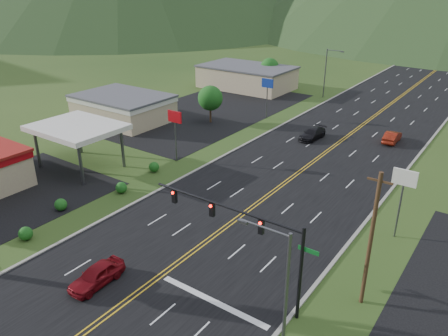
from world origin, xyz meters
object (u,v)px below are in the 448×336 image
Objects in this scene: streetlight_west at (327,70)px; car_red_near at (97,276)px; car_dark_mid at (312,134)px; car_red_far at (392,137)px; gas_canopy at (77,128)px; traffic_signal at (248,231)px; streetlight_east at (281,291)px.

streetlight_west is 2.00× the size of car_red_near.
car_red_near is 0.89× the size of car_dark_mid.
car_red_far is (9.52, 5.13, 0.03)m from car_dark_mid.
car_dark_mid is 1.10× the size of car_red_far.
streetlight_west reaches higher than gas_canopy.
traffic_signal is 2.58× the size of car_dark_mid.
traffic_signal is 6.17m from streetlight_east.
streetlight_east reaches higher than car_red_far.
car_dark_mid is (-0.52, 38.50, -0.03)m from car_red_near.
car_red_near is (8.53, -61.42, -4.41)m from streetlight_west.
car_red_near reaches higher than car_red_far.
car_red_far is at bearing 32.87° from car_dark_mid.
car_red_far is at bearing 47.33° from gas_canopy.
car_dark_mid is 10.82m from car_red_far.
streetlight_east reaches higher than gas_canopy.
streetlight_west is at bearing -46.72° from car_red_far.
traffic_signal is 2.91× the size of car_red_near.
car_red_near is 0.97× the size of car_red_far.
car_dark_mid is (-10.16, 33.09, -4.59)m from traffic_signal.
streetlight_east is 42.78m from car_red_far.
traffic_signal is at bearing -68.39° from car_dark_mid.
traffic_signal is at bearing -15.70° from gas_canopy.
car_red_far is (-0.63, 38.22, -4.57)m from traffic_signal.
traffic_signal is 1.46× the size of streetlight_west.
gas_canopy is at bearing 143.19° from car_red_near.
car_red_far is at bearing -45.41° from streetlight_west.
car_red_near is at bearing -84.68° from car_dark_mid.
streetlight_east reaches higher than traffic_signal.
streetlight_east is at bearing -40.39° from traffic_signal.
traffic_signal is 38.50m from car_red_far.
car_dark_mid is at bearing 27.01° from car_red_far.
car_red_near is (-9.64, -5.41, -4.56)m from traffic_signal.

